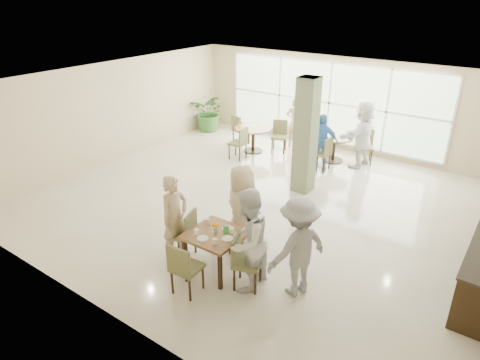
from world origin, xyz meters
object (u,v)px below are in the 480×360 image
Objects in this scene: teen_left at (175,218)px; teen_right at (247,241)px; round_table_left at (253,133)px; teen_far at (242,210)px; potted_plant at (210,112)px; teen_standing at (298,247)px; adult_standing at (295,123)px; round_table_right at (334,142)px; adult_b at (363,134)px; adult_a at (321,142)px; main_table at (216,238)px.

teen_right is (1.58, 0.03, 0.08)m from teen_left.
teen_far is (2.85, -4.62, 0.30)m from round_table_left.
teen_standing is (6.63, -5.89, 0.18)m from potted_plant.
teen_right reaches higher than adult_standing.
potted_plant is 0.79× the size of teen_standing.
round_table_right is at bearing -173.89° from teen_right.
adult_b reaches higher than round_table_right.
teen_right is (5.90, -6.26, 0.22)m from potted_plant.
round_table_right is 4.68m from potted_plant.
potted_plant is at bearing 178.67° from round_table_right.
teen_left reaches higher than adult_a.
teen_right is at bearing -85.29° from teen_left.
adult_standing is (-1.51, 0.39, 0.22)m from round_table_right.
teen_right is 1.05× the size of teen_standing.
teen_left reaches higher than main_table.
teen_left is (4.32, -6.29, 0.14)m from potted_plant.
teen_standing is at bearing -49.96° from round_table_left.
round_table_right is 0.66× the size of teen_left.
teen_left is 1.58m from teen_right.
round_table_right is 0.68× the size of adult_standing.
teen_standing is at bearing 11.88° from main_table.
teen_right is (0.71, -0.06, 0.24)m from main_table.
round_table_right is 0.62× the size of teen_standing.
teen_left is 6.36m from adult_b.
potted_plant is at bearing -83.90° from adult_b.
teen_left is 0.93× the size of teen_far.
main_table is 6.09m from round_table_left.
teen_standing is 5.36m from adult_a.
potted_plant is 0.77× the size of teen_far.
round_table_right is at bearing 62.27° from adult_a.
round_table_right is 0.60× the size of teen_right.
round_table_left is at bearing 23.35° from teen_left.
teen_standing is 1.09× the size of adult_standing.
teen_standing is at bearing 17.76° from adult_b.
main_table is 6.18m from adult_b.
round_table_left is 0.71× the size of adult_standing.
teen_far is 4.55m from adult_a.
teen_right is 7.08m from adult_standing.
teen_left is at bearing -3.84° from adult_b.
teen_far is 1.09m from teen_right.
main_table is 0.59× the size of adult_standing.
round_table_left is 0.69× the size of teen_left.
round_table_left is 3.21m from adult_b.
teen_standing is 7.07m from adult_standing.
main_table is at bearing 107.87° from teen_far.
adult_standing is (-2.28, 0.31, -0.14)m from adult_b.
round_table_left is 2.29m from adult_a.
adult_standing is at bearing -162.48° from teen_right.
teen_right is at bearing -100.72° from adult_a.
adult_a is (-0.57, 4.51, -0.09)m from teen_far.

